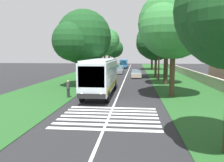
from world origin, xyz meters
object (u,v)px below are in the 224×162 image
at_px(roadside_tree_right_0, 155,42).
at_px(roadside_tree_right_3, 171,26).
at_px(roadside_tree_left_3, 104,43).
at_px(trailing_car_1, 119,71).
at_px(roadside_tree_left_4, 108,40).
at_px(roadside_tree_right_2, 166,30).
at_px(pedestrian, 68,89).
at_px(roadside_tree_left_0, 91,41).
at_px(utility_pole, 159,57).
at_px(coach_bus, 101,75).
at_px(roadside_tree_right_1, 152,37).
at_px(roadside_tree_left_1, 82,39).
at_px(trailing_car_0, 136,74).
at_px(roadside_tree_left_2, 114,49).
at_px(trailing_car_2, 120,69).
at_px(trailing_minibus_0, 124,63).

distance_m(roadside_tree_right_0, roadside_tree_right_3, 18.67).
bearing_deg(roadside_tree_left_3, trailing_car_1, -135.20).
xyz_separation_m(roadside_tree_left_4, roadside_tree_right_2, (-37.99, -12.30, -0.61)).
xyz_separation_m(roadside_tree_right_2, pedestrian, (-10.78, 10.59, -6.66)).
height_order(roadside_tree_left_0, utility_pole, roadside_tree_left_0).
bearing_deg(roadside_tree_right_3, coach_bus, 89.30).
xyz_separation_m(trailing_car_1, pedestrian, (-27.35, 3.08, 0.24)).
bearing_deg(roadside_tree_right_1, roadside_tree_left_4, 54.56).
bearing_deg(roadside_tree_right_3, roadside_tree_left_0, 33.96).
relative_size(trailing_car_1, utility_pole, 0.59).
distance_m(roadside_tree_left_1, roadside_tree_right_3, 12.53).
xyz_separation_m(coach_bus, roadside_tree_left_0, (16.57, 4.13, 4.34)).
bearing_deg(roadside_tree_left_4, trailing_car_0, -163.69).
height_order(roadside_tree_left_3, roadside_tree_left_4, roadside_tree_left_4).
bearing_deg(coach_bus, roadside_tree_right_1, -11.38).
xyz_separation_m(roadside_tree_right_0, roadside_tree_right_1, (19.47, -0.67, 2.16)).
height_order(coach_bus, roadside_tree_left_2, roadside_tree_left_2).
relative_size(roadside_tree_left_0, roadside_tree_right_3, 0.91).
xyz_separation_m(roadside_tree_left_4, roadside_tree_right_1, (-8.79, -12.36, 0.34)).
height_order(trailing_car_2, roadside_tree_left_0, roadside_tree_left_0).
relative_size(roadside_tree_right_1, roadside_tree_right_2, 1.18).
height_order(coach_bus, pedestrian, coach_bus).
distance_m(roadside_tree_left_2, roadside_tree_right_2, 50.50).
height_order(trailing_car_0, roadside_tree_right_1, roadside_tree_right_1).
bearing_deg(trailing_car_0, coach_bus, 168.13).
bearing_deg(roadside_tree_right_3, roadside_tree_right_0, 0.32).
xyz_separation_m(trailing_car_1, trailing_car_2, (7.24, 0.29, 0.00)).
height_order(trailing_minibus_0, roadside_tree_right_2, roadside_tree_right_2).
bearing_deg(pedestrian, trailing_car_0, -18.78).
bearing_deg(roadside_tree_left_2, roadside_tree_left_3, -179.53).
bearing_deg(utility_pole, roadside_tree_right_2, -176.40).
relative_size(trailing_car_1, pedestrian, 2.54).
bearing_deg(roadside_tree_right_3, pedestrian, 100.42).
xyz_separation_m(roadside_tree_left_3, roadside_tree_right_3, (-29.31, -10.79, 0.46)).
distance_m(coach_bus, roadside_tree_left_3, 29.79).
height_order(trailing_car_2, roadside_tree_left_3, roadside_tree_left_3).
bearing_deg(coach_bus, utility_pole, -27.79).
bearing_deg(coach_bus, roadside_tree_left_4, 5.73).
relative_size(roadside_tree_right_3, utility_pole, 1.47).
bearing_deg(roadside_tree_left_3, utility_pole, -144.47).
height_order(coach_bus, utility_pole, utility_pole).
height_order(roadside_tree_left_3, roadside_tree_right_1, roadside_tree_right_1).
distance_m(roadside_tree_right_3, utility_pole, 14.29).
distance_m(roadside_tree_left_2, pedestrian, 60.12).
distance_m(roadside_tree_left_1, roadside_tree_right_1, 33.46).
xyz_separation_m(roadside_tree_right_0, roadside_tree_right_2, (-9.73, -0.62, 1.20)).
bearing_deg(trailing_minibus_0, roadside_tree_left_4, 65.52).
distance_m(trailing_car_1, roadside_tree_right_1, 16.69).
bearing_deg(roadside_tree_left_3, roadside_tree_left_4, 3.24).
bearing_deg(roadside_tree_right_0, roadside_tree_right_1, -1.99).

